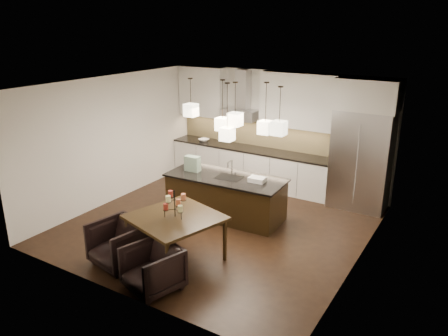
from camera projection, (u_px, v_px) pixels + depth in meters
The scene contains 37 objects.
floor at pixel (219, 225), 8.77m from camera, with size 5.50×5.50×0.02m, color black.
ceiling at pixel (218, 84), 7.87m from camera, with size 5.50×5.50×0.02m, color white.
wall_back at pixel (279, 130), 10.55m from camera, with size 5.50×0.02×2.80m, color silver.
wall_front at pixel (113, 209), 6.09m from camera, with size 5.50×0.02×2.80m, color silver.
wall_left at pixel (114, 139), 9.69m from camera, with size 0.02×5.50×2.80m, color silver.
wall_right at pixel (365, 185), 6.96m from camera, with size 0.02×5.50×2.80m, color silver.
refrigerator at pixel (361, 160), 9.31m from camera, with size 1.20×0.72×2.15m, color #B7B7BA.
fridge_panel at pixel (368, 94), 8.86m from camera, with size 1.26×0.72×0.65m, color silver.
lower_cabinets at pixel (249, 167), 10.90m from camera, with size 4.21×0.62×0.88m, color silver.
countertop at pixel (250, 149), 10.76m from camera, with size 4.21×0.66×0.04m, color black.
backsplash at pixel (256, 133), 10.89m from camera, with size 4.21×0.02×0.63m, color tan.
upper_cab_left at pixel (202, 91), 11.19m from camera, with size 1.25×0.35×1.25m, color silver.
upper_cab_right at pixel (299, 101), 9.88m from camera, with size 1.86×0.35×1.25m, color silver.
hood_canopy at pixel (240, 114), 10.68m from camera, with size 0.90×0.52×0.24m, color #B7B7BA.
hood_chimney at pixel (243, 89), 10.58m from camera, with size 0.30×0.28×0.96m, color #B7B7BA.
fruit_bowl at pixel (204, 140), 11.36m from camera, with size 0.26×0.26×0.06m, color silver.
island_body at pixel (226, 197), 9.06m from camera, with size 2.37×0.95×0.83m, color black.
island_top at pixel (226, 177), 8.92m from camera, with size 2.45×1.02×0.04m, color black.
faucet at pixel (232, 168), 8.89m from camera, with size 0.09×0.23×0.36m, color silver, non-canonical shape.
tote_bag at pixel (193, 164), 9.21m from camera, with size 0.32×0.17×0.32m, color #154629.
food_container at pixel (257, 180), 8.61m from camera, with size 0.32×0.23×0.09m, color silver.
dining_table at pixel (176, 238), 7.40m from camera, with size 1.33×1.33×0.80m, color black, non-canonical shape.
candelabra at pixel (175, 203), 7.19m from camera, with size 0.38×0.38×0.47m, color black, non-canonical shape.
candle_a at pixel (180, 209), 7.10m from camera, with size 0.08×0.08×0.11m, color #EFEB97.
candle_b at pixel (178, 202), 7.34m from camera, with size 0.08×0.08×0.11m, color #D66D43.
candle_c at pixel (166, 207), 7.18m from camera, with size 0.08×0.08×0.11m, color maroon.
candle_d at pixel (183, 197), 7.13m from camera, with size 0.08×0.08×0.11m, color #D66D43.
candle_e at pixel (170, 194), 7.26m from camera, with size 0.08×0.08×0.11m, color maroon.
candle_f at pixel (168, 199), 7.05m from camera, with size 0.08×0.08×0.11m, color #EFEB97.
armchair_left at pixel (119, 244), 7.25m from camera, with size 0.81×0.83×0.76m, color black.
armchair_right at pixel (153, 269), 6.56m from camera, with size 0.75×0.78×0.71m, color black.
pendant_a at pixel (191, 110), 9.01m from camera, with size 0.24×0.24×0.26m, color #EEE5C1.
pendant_b at pixel (222, 124), 8.86m from camera, with size 0.24×0.24×0.26m, color #EEE5C1.
pendant_c at pixel (235, 119), 8.47m from camera, with size 0.24×0.24×0.26m, color #EEE5C1.
pendant_d at pixel (265, 127), 8.50m from camera, with size 0.24×0.24×0.26m, color #EEE5C1.
pendant_e at pixel (279, 128), 7.93m from camera, with size 0.24×0.24×0.26m, color #EEE5C1.
pendant_f at pixel (227, 134), 8.46m from camera, with size 0.24×0.24×0.26m, color #EEE5C1.
Camera 1 is at (4.24, -6.72, 3.88)m, focal length 35.00 mm.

